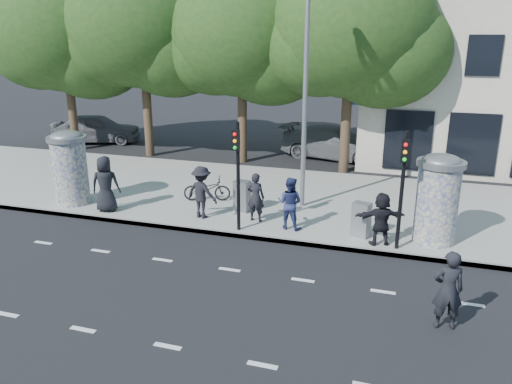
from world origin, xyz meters
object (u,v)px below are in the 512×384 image
(ped_c, at_px, (290,203))
(ped_f, at_px, (381,219))
(ped_d, at_px, (202,192))
(car_left, at_px, (97,128))
(cabinet_right, at_px, (361,220))
(man_road, at_px, (448,290))
(traffic_pole_far, at_px, (403,179))
(cabinet_left, at_px, (242,196))
(street_lamp, at_px, (305,73))
(traffic_pole_near, at_px, (237,166))
(ped_a, at_px, (105,184))
(car_right, at_px, (335,143))
(ad_column_left, at_px, (70,166))
(bicycle, at_px, (207,189))
(ped_b, at_px, (256,197))
(ad_column_right, at_px, (438,197))

(ped_c, height_order, ped_f, ped_c)
(ped_d, xyz_separation_m, car_left, (-10.86, 9.93, -0.19))
(ped_f, xyz_separation_m, cabinet_right, (-0.60, 0.44, -0.26))
(man_road, bearing_deg, ped_d, -42.23)
(traffic_pole_far, height_order, ped_f, traffic_pole_far)
(traffic_pole_far, relative_size, cabinet_left, 3.13)
(cabinet_left, bearing_deg, traffic_pole_far, -7.31)
(street_lamp, relative_size, man_road, 4.50)
(traffic_pole_near, xyz_separation_m, ped_f, (4.31, 0.20, -1.29))
(ped_a, distance_m, car_right, 12.32)
(ad_column_left, bearing_deg, bicycle, 20.46)
(cabinet_left, bearing_deg, ped_a, -151.77)
(man_road, bearing_deg, ped_c, -55.75)
(car_right, bearing_deg, traffic_pole_near, -175.89)
(ped_b, relative_size, ped_f, 1.03)
(ad_column_right, bearing_deg, car_right, 114.13)
(street_lamp, height_order, cabinet_left, street_lamp)
(ad_column_left, height_order, ped_d, ad_column_left)
(man_road, bearing_deg, bicycle, -49.03)
(traffic_pole_near, bearing_deg, car_left, 139.28)
(street_lamp, distance_m, cabinet_right, 5.20)
(traffic_pole_near, bearing_deg, traffic_pole_far, 0.00)
(ped_a, relative_size, car_left, 0.40)
(street_lamp, relative_size, bicycle, 4.68)
(ad_column_right, relative_size, ped_b, 1.63)
(ad_column_left, relative_size, cabinet_left, 2.44)
(bicycle, distance_m, car_left, 13.23)
(ad_column_left, distance_m, car_right, 12.96)
(ad_column_right, distance_m, car_right, 11.04)
(ped_b, distance_m, ped_f, 4.10)
(ped_f, height_order, cabinet_right, ped_f)
(ad_column_left, xyz_separation_m, ped_d, (5.07, 0.03, -0.51))
(traffic_pole_far, relative_size, ped_f, 2.15)
(ped_b, bearing_deg, car_left, -33.19)
(traffic_pole_near, relative_size, ped_b, 2.09)
(traffic_pole_near, distance_m, cabinet_right, 4.07)
(traffic_pole_near, bearing_deg, ped_c, 23.56)
(ped_a, xyz_separation_m, ped_b, (5.20, 0.62, -0.16))
(ped_d, bearing_deg, cabinet_right, -167.28)
(traffic_pole_near, distance_m, ped_b, 1.61)
(cabinet_left, bearing_deg, ped_f, -6.89)
(ped_b, relative_size, cabinet_left, 1.50)
(ad_column_left, bearing_deg, car_right, 52.40)
(ped_d, bearing_deg, ped_f, -171.49)
(traffic_pole_far, relative_size, ped_a, 1.75)
(traffic_pole_far, relative_size, ped_b, 2.09)
(traffic_pole_far, relative_size, cabinet_right, 3.18)
(street_lamp, distance_m, man_road, 8.78)
(street_lamp, bearing_deg, car_right, 90.73)
(street_lamp, relative_size, ped_d, 4.55)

